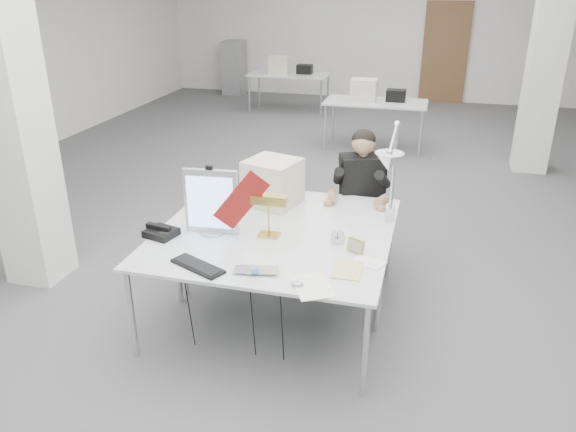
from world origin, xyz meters
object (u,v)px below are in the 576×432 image
office_chair (360,214)px  monitor (211,202)px  laptop (255,274)px  beige_monitor (273,182)px  architect_lamp (390,184)px  bankers_lamp (269,215)px  desk_main (258,257)px  seated_person (362,177)px  desk_phone (161,233)px

office_chair → monitor: monitor is taller
office_chair → monitor: 1.66m
laptop → beige_monitor: (-0.24, 1.26, 0.19)m
laptop → architect_lamp: bearing=39.0°
bankers_lamp → beige_monitor: 0.66m
architect_lamp → desk_main: bearing=-127.2°
seated_person → beige_monitor: (-0.71, -0.48, 0.05)m
desk_main → architect_lamp: size_ratio=2.24×
office_chair → beige_monitor: bearing=-161.3°
monitor → laptop: size_ratio=1.74×
laptop → desk_phone: 0.97m
monitor → bankers_lamp: bearing=1.4°
beige_monitor → bankers_lamp: bearing=-60.2°
desk_phone → architect_lamp: architect_lamp is taller
desk_main → seated_person: bearing=70.1°
seated_person → bankers_lamp: bearing=-134.3°
desk_main → seated_person: size_ratio=2.00×
desk_phone → beige_monitor: (0.64, 0.86, 0.17)m
office_chair → laptop: bearing=-122.8°
desk_main → architect_lamp: bearing=36.6°
monitor → desk_phone: (-0.36, -0.16, -0.23)m
office_chair → desk_phone: size_ratio=4.63×
desk_phone → beige_monitor: beige_monitor is taller
bankers_lamp → desk_phone: bankers_lamp is taller
monitor → architect_lamp: size_ratio=0.64×
seated_person → laptop: (-0.46, -1.74, -0.13)m
monitor → desk_phone: 0.46m
desk_main → desk_phone: 0.83m
bankers_lamp → architect_lamp: architect_lamp is taller
seated_person → desk_phone: (-1.35, -1.34, -0.12)m
desk_main → bankers_lamp: 0.39m
seated_person → laptop: 1.81m
bankers_lamp → beige_monitor: bearing=102.0°
desk_main → bankers_lamp: (-0.02, 0.34, 0.19)m
laptop → architect_lamp: size_ratio=0.37×
office_chair → bankers_lamp: bankers_lamp is taller
desk_main → bankers_lamp: bankers_lamp is taller
bankers_lamp → desk_main: bearing=-88.2°
desk_phone → architect_lamp: 1.79m
laptop → architect_lamp: architect_lamp is taller
bankers_lamp → seated_person: bearing=62.4°
desk_main → seated_person: seated_person is taller
seated_person → beige_monitor: size_ratio=2.14×
laptop → architect_lamp: 1.26m
seated_person → office_chair: bearing=71.7°
office_chair → beige_monitor: size_ratio=2.44×
desk_main → beige_monitor: (-0.18, 0.98, 0.21)m
office_chair → desk_phone: office_chair is taller
architect_lamp → desk_phone: bearing=-146.8°
desk_main → monitor: 0.61m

